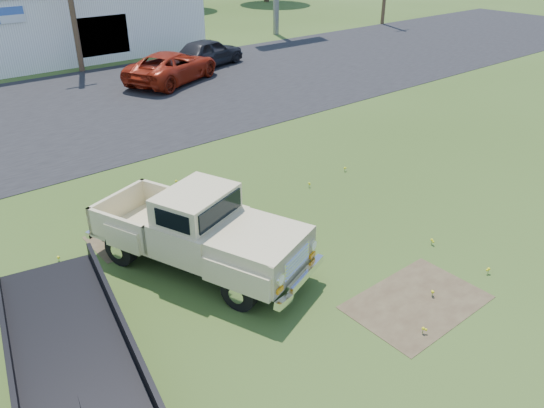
{
  "coord_description": "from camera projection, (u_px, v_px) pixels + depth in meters",
  "views": [
    {
      "loc": [
        -6.82,
        -8.13,
        7.27
      ],
      "look_at": [
        0.69,
        1.0,
        1.08
      ],
      "focal_mm": 35.0,
      "sensor_mm": 36.0,
      "label": 1
    }
  ],
  "objects": [
    {
      "name": "ground",
      "position": [
        276.0,
        267.0,
        12.78
      ],
      "size": [
        140.0,
        140.0,
        0.0
      ],
      "primitive_type": "plane",
      "color": "#304A17",
      "rests_on": "ground"
    },
    {
      "name": "dirt_patch_a",
      "position": [
        417.0,
        302.0,
        11.57
      ],
      "size": [
        3.0,
        2.0,
        0.01
      ],
      "primitive_type": "cube",
      "color": "#473626",
      "rests_on": "ground"
    },
    {
      "name": "dirt_patch_b",
      "position": [
        134.0,
        236.0,
        14.04
      ],
      "size": [
        2.2,
        1.6,
        0.01
      ],
      "primitive_type": "cube",
      "color": "#473626",
      "rests_on": "ground"
    },
    {
      "name": "red_pickup",
      "position": [
        172.0,
        67.0,
        27.6
      ],
      "size": [
        6.25,
        4.73,
        1.58
      ],
      "primitive_type": "imported",
      "rotation": [
        0.0,
        0.0,
        2.0
      ],
      "color": "maroon",
      "rests_on": "ground"
    },
    {
      "name": "vintage_pickup_truck",
      "position": [
        198.0,
        230.0,
        12.34
      ],
      "size": [
        3.98,
        5.97,
        2.02
      ],
      "primitive_type": null,
      "rotation": [
        0.0,
        0.0,
        0.36
      ],
      "color": "tan",
      "rests_on": "ground"
    },
    {
      "name": "commercial_building",
      "position": [
        77.0,
        19.0,
        33.64
      ],
      "size": [
        14.2,
        8.2,
        4.15
      ],
      "color": "silver",
      "rests_on": "ground"
    },
    {
      "name": "asphalt_lot",
      "position": [
        56.0,
        115.0,
        23.04
      ],
      "size": [
        90.0,
        14.0,
        0.02
      ],
      "primitive_type": "cube",
      "color": "black",
      "rests_on": "ground"
    },
    {
      "name": "flatbed_trailer",
      "position": [
        67.0,
        339.0,
        9.37
      ],
      "size": [
        3.06,
        6.23,
        1.63
      ],
      "primitive_type": null,
      "rotation": [
        0.0,
        0.0,
        -0.19
      ],
      "color": "black",
      "rests_on": "ground"
    },
    {
      "name": "dark_sedan",
      "position": [
        208.0,
        52.0,
        30.76
      ],
      "size": [
        5.03,
        3.08,
        1.6
      ],
      "primitive_type": "imported",
      "rotation": [
        0.0,
        0.0,
        1.84
      ],
      "color": "black",
      "rests_on": "ground"
    }
  ]
}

